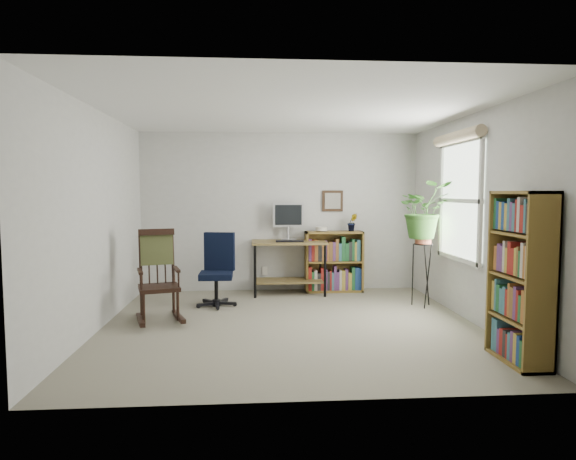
{
  "coord_description": "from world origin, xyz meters",
  "views": [
    {
      "loc": [
        -0.41,
        -5.33,
        1.5
      ],
      "look_at": [
        0.0,
        0.4,
        1.05
      ],
      "focal_mm": 30.0,
      "sensor_mm": 36.0,
      "label": 1
    }
  ],
  "objects": [
    {
      "name": "monitor",
      "position": [
        0.11,
        1.84,
        1.06
      ],
      "size": [
        0.46,
        0.16,
        0.56
      ],
      "primitive_type": null,
      "color": "#B5B5B9",
      "rests_on": "desk"
    },
    {
      "name": "window",
      "position": [
        2.06,
        0.3,
        1.4
      ],
      "size": [
        0.12,
        1.2,
        1.5
      ],
      "primitive_type": null,
      "color": "silver",
      "rests_on": "wall_right"
    },
    {
      "name": "desk",
      "position": [
        0.11,
        1.7,
        0.39
      ],
      "size": [
        1.09,
        0.6,
        0.78
      ],
      "primitive_type": null,
      "color": "brown",
      "rests_on": "floor"
    },
    {
      "name": "tall_bookshelf",
      "position": [
        1.92,
        -1.32,
        0.76
      ],
      "size": [
        0.28,
        0.66,
        1.51
      ],
      "primitive_type": null,
      "color": "brown",
      "rests_on": "floor"
    },
    {
      "name": "office_chair",
      "position": [
        -0.91,
        0.99,
        0.49
      ],
      "size": [
        0.62,
        0.62,
        0.98
      ],
      "primitive_type": null,
      "rotation": [
        0.0,
        0.0,
        -0.18
      ],
      "color": "black",
      "rests_on": "floor"
    },
    {
      "name": "wall_back",
      "position": [
        0.0,
        2.0,
        1.2
      ],
      "size": [
        4.2,
        0.0,
        2.4
      ],
      "primitive_type": "cube",
      "color": "beige",
      "rests_on": "ground"
    },
    {
      "name": "wall_right",
      "position": [
        2.1,
        0.0,
        1.2
      ],
      "size": [
        0.0,
        4.0,
        2.4
      ],
      "primitive_type": "cube",
      "color": "beige",
      "rests_on": "ground"
    },
    {
      "name": "spider_plant",
      "position": [
        1.8,
        0.78,
        1.63
      ],
      "size": [
        1.69,
        1.88,
        1.46
      ],
      "primitive_type": "imported",
      "color": "#2F5E21",
      "rests_on": "plant_stand"
    },
    {
      "name": "keyboard",
      "position": [
        0.11,
        1.58,
        0.8
      ],
      "size": [
        0.4,
        0.15,
        0.02
      ],
      "primitive_type": "cube",
      "color": "black",
      "rests_on": "desk"
    },
    {
      "name": "framed_picture",
      "position": [
        0.8,
        1.97,
        1.37
      ],
      "size": [
        0.32,
        0.04,
        0.32
      ],
      "primitive_type": null,
      "color": "black",
      "rests_on": "wall_back"
    },
    {
      "name": "potted_plant_small",
      "position": [
        1.08,
        1.83,
        0.97
      ],
      "size": [
        0.13,
        0.24,
        0.11
      ],
      "primitive_type": "imported",
      "color": "#2F5E21",
      "rests_on": "low_bookshelf"
    },
    {
      "name": "floor",
      "position": [
        0.0,
        0.0,
        0.0
      ],
      "size": [
        4.2,
        4.0,
        0.0
      ],
      "primitive_type": "cube",
      "color": "gray",
      "rests_on": "ground"
    },
    {
      "name": "ceiling",
      "position": [
        0.0,
        0.0,
        2.4
      ],
      "size": [
        4.2,
        4.0,
        0.0
      ],
      "primitive_type": "cube",
      "color": "white",
      "rests_on": "ground"
    },
    {
      "name": "plant_stand",
      "position": [
        1.8,
        0.78,
        0.48
      ],
      "size": [
        0.33,
        0.33,
        0.97
      ],
      "primitive_type": null,
      "rotation": [
        0.0,
        0.0,
        0.25
      ],
      "color": "black",
      "rests_on": "floor"
    },
    {
      "name": "wall_front",
      "position": [
        0.0,
        -2.0,
        1.2
      ],
      "size": [
        4.2,
        0.0,
        2.4
      ],
      "primitive_type": "cube",
      "color": "beige",
      "rests_on": "ground"
    },
    {
      "name": "wall_left",
      "position": [
        -2.1,
        0.0,
        1.2
      ],
      "size": [
        0.0,
        4.0,
        2.4
      ],
      "primitive_type": "cube",
      "color": "beige",
      "rests_on": "ground"
    },
    {
      "name": "low_bookshelf",
      "position": [
        0.8,
        1.82,
        0.46
      ],
      "size": [
        0.87,
        0.29,
        0.92
      ],
      "primitive_type": null,
      "color": "brown",
      "rests_on": "floor"
    },
    {
      "name": "rocking_chair",
      "position": [
        -1.51,
        0.28,
        0.54
      ],
      "size": [
        0.8,
        1.06,
        1.09
      ],
      "primitive_type": null,
      "rotation": [
        0.0,
        0.0,
        0.28
      ],
      "color": "black",
      "rests_on": "floor"
    }
  ]
}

